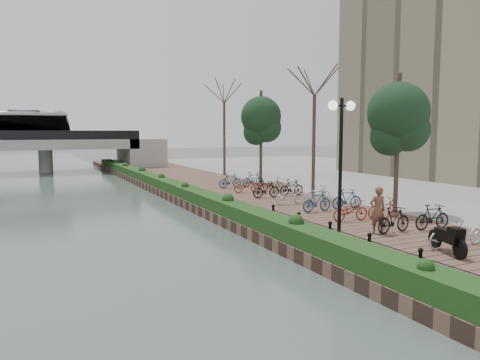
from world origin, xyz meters
TOP-DOWN VIEW (x-y plane):
  - ground at (0.00, 0.00)m, footprint 220.00×220.00m
  - promenade at (4.00, 17.50)m, footprint 8.00×75.00m
  - inland_pavement at (20.00, 17.50)m, footprint 24.00×75.00m
  - hedge at (0.60, 20.00)m, footprint 1.10×56.00m
  - chain_fence at (1.40, 2.00)m, footprint 0.10×14.10m
  - lamppost at (1.59, 4.75)m, footprint 1.02×0.32m
  - motorcycle at (4.00, 2.45)m, footprint 0.97×1.75m
  - pedestrian at (4.00, 5.65)m, footprint 0.71×0.54m
  - bicycle_parking at (5.50, 11.79)m, footprint 2.40×19.89m
  - street_trees at (8.00, 12.68)m, footprint 3.20×37.12m

SIDE VIEW (x-z plane):
  - ground at x=0.00m, z-range 0.00..0.00m
  - promenade at x=4.00m, z-range 0.00..0.50m
  - inland_pavement at x=20.00m, z-range 0.00..0.50m
  - hedge at x=0.60m, z-range 0.50..1.10m
  - chain_fence at x=1.40m, z-range 0.50..1.20m
  - bicycle_parking at x=5.50m, z-range 0.47..1.47m
  - motorcycle at x=4.00m, z-range 0.50..1.54m
  - pedestrian at x=4.00m, z-range 0.50..2.27m
  - street_trees at x=8.00m, z-range 0.29..7.09m
  - lamppost at x=1.59m, z-range 1.58..6.48m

